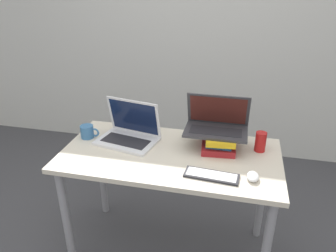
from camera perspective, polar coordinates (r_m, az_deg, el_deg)
The scene contains 9 objects.
wall_back at distance 3.23m, azimuth 6.59°, elevation 17.90°, with size 8.00×0.05×2.70m.
desk at distance 2.03m, azimuth 0.35°, elevation -7.18°, with size 1.31×0.67×0.77m.
laptop_left at distance 2.12m, azimuth -6.77°, elevation -1.19°, with size 0.41×0.32×0.26m.
book_stack at distance 2.04m, azimuth 8.93°, elevation -2.48°, with size 0.22×0.29×0.10m.
laptop_on_books at distance 2.02m, azimuth 8.45°, elevation 0.33°, with size 0.38×0.23×0.23m.
wireless_keyboard at distance 1.78m, azimuth 7.57°, elevation -8.54°, with size 0.30×0.12×0.01m.
mouse at distance 1.80m, azimuth 14.55°, elevation -8.52°, with size 0.06×0.10×0.03m.
mug at distance 2.20m, azimuth -13.83°, elevation -0.97°, with size 0.13×0.09×0.08m.
soda_can at distance 2.05m, azimuth 15.81°, elevation -2.65°, with size 0.07×0.07×0.12m.
Camera 1 is at (0.37, -1.33, 1.77)m, focal length 35.00 mm.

